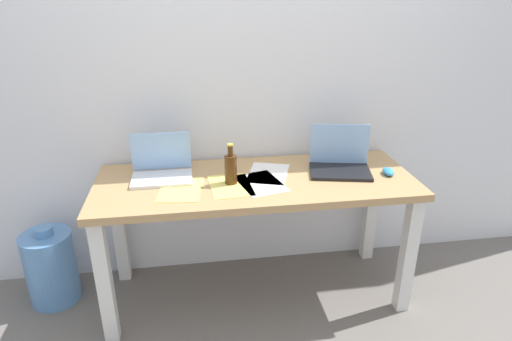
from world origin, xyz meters
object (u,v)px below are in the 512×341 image
object	(u,v)px
desk	(256,197)
laptop_right	(340,161)
beer_bottle	(231,168)
computer_mouse	(388,172)
water_cooler_jug	(51,267)
laptop_left	(162,168)

from	to	relation	value
desk	laptop_right	size ratio (longest dim) A/B	4.62
desk	laptop_right	distance (m)	0.51
beer_bottle	computer_mouse	xyz separation A→B (m)	(0.87, -0.01, -0.07)
laptop_right	beer_bottle	distance (m)	0.63
desk	beer_bottle	bearing A→B (deg)	-165.19
water_cooler_jug	laptop_right	bearing A→B (deg)	-2.39
beer_bottle	computer_mouse	size ratio (longest dim) A/B	2.20
desk	computer_mouse	bearing A→B (deg)	-3.60
desk	beer_bottle	size ratio (longest dim) A/B	7.80
laptop_left	beer_bottle	bearing A→B (deg)	-20.08
desk	computer_mouse	world-z (taller)	computer_mouse
laptop_left	desk	bearing A→B (deg)	-10.84
laptop_left	laptop_right	xyz separation A→B (m)	(0.98, -0.05, 0.00)
computer_mouse	water_cooler_jug	bearing A→B (deg)	-175.83
laptop_right	computer_mouse	xyz separation A→B (m)	(0.25, -0.10, -0.04)
laptop_right	computer_mouse	distance (m)	0.27
laptop_right	computer_mouse	world-z (taller)	laptop_right
beer_bottle	water_cooler_jug	world-z (taller)	beer_bottle
beer_bottle	laptop_left	bearing A→B (deg)	159.92
laptop_right	water_cooler_jug	bearing A→B (deg)	177.61
desk	water_cooler_jug	xyz separation A→B (m)	(-1.18, 0.12, -0.42)
computer_mouse	laptop_left	bearing A→B (deg)	-177.48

